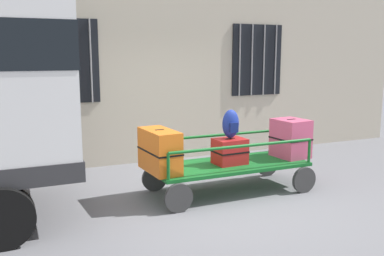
# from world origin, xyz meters

# --- Properties ---
(ground_plane) EXTENTS (40.00, 40.00, 0.00)m
(ground_plane) POSITION_xyz_m (0.00, 0.00, 0.00)
(ground_plane) COLOR slate
(building_wall) EXTENTS (12.00, 0.38, 5.00)m
(building_wall) POSITION_xyz_m (0.00, 2.68, 2.50)
(building_wall) COLOR #BCB29E
(building_wall) RESTS_ON ground
(luggage_cart) EXTENTS (2.50, 1.07, 0.45)m
(luggage_cart) POSITION_xyz_m (0.29, 0.22, 0.37)
(luggage_cart) COLOR #146023
(luggage_cart) RESTS_ON ground
(cart_railing) EXTENTS (2.38, 0.93, 0.39)m
(cart_railing) POSITION_xyz_m (0.29, 0.22, 0.78)
(cart_railing) COLOR #146023
(cart_railing) RESTS_ON luggage_cart
(suitcase_left_bottom) EXTENTS (0.44, 0.83, 0.61)m
(suitcase_left_bottom) POSITION_xyz_m (-0.83, 0.24, 0.76)
(suitcase_left_bottom) COLOR orange
(suitcase_left_bottom) RESTS_ON luggage_cart
(suitcase_midleft_bottom) EXTENTS (0.51, 0.40, 0.40)m
(suitcase_midleft_bottom) POSITION_xyz_m (0.29, 0.21, 0.65)
(suitcase_midleft_bottom) COLOR #B21E1E
(suitcase_midleft_bottom) RESTS_ON luggage_cart
(suitcase_center_bottom) EXTENTS (0.52, 0.60, 0.63)m
(suitcase_center_bottom) POSITION_xyz_m (1.42, 0.21, 0.77)
(suitcase_center_bottom) COLOR #CC4C72
(suitcase_center_bottom) RESTS_ON luggage_cart
(backpack) EXTENTS (0.27, 0.22, 0.44)m
(backpack) POSITION_xyz_m (0.31, 0.22, 1.07)
(backpack) COLOR navy
(backpack) RESTS_ON suitcase_midleft_bottom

